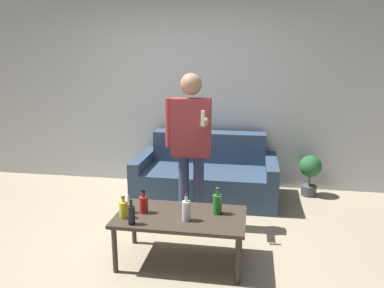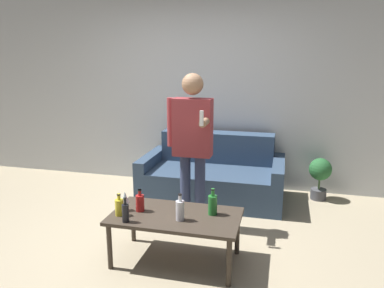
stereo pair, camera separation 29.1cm
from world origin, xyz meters
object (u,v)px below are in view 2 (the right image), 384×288
object	(u,v)px
couch	(213,176)
coffee_table	(176,219)
bottle_orange	(119,207)
person_standing_front	(192,139)

from	to	relation	value
couch	coffee_table	bearing A→B (deg)	-90.93
coffee_table	bottle_orange	distance (m)	0.50
couch	bottle_orange	distance (m)	1.82
couch	person_standing_front	world-z (taller)	person_standing_front
couch	coffee_table	distance (m)	1.61
bottle_orange	person_standing_front	bearing A→B (deg)	62.35
bottle_orange	couch	bearing A→B (deg)	74.10
coffee_table	couch	bearing A→B (deg)	89.07
bottle_orange	person_standing_front	xyz separation A→B (m)	(0.44, 0.84, 0.44)
coffee_table	person_standing_front	distance (m)	0.91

